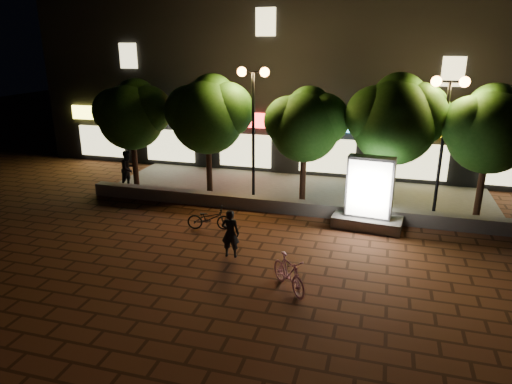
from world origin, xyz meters
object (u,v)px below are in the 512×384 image
(ad_kiosk, at_px, (369,199))
(scooter_parked, at_px, (210,218))
(street_lamp_right, at_px, (447,111))
(tree_far_right, at_px, (492,127))
(tree_far_left, at_px, (133,112))
(tree_left, at_px, (209,112))
(tree_right, at_px, (396,117))
(pedestrian, at_px, (128,169))
(street_lamp_left, at_px, (253,100))
(tree_mid, at_px, (306,122))
(scooter_pink, at_px, (289,273))
(rider, at_px, (230,233))

(ad_kiosk, relative_size, scooter_parked, 1.65)
(street_lamp_right, bearing_deg, tree_far_right, 9.61)
(tree_far_left, relative_size, tree_left, 0.95)
(tree_right, distance_m, pedestrian, 11.31)
(street_lamp_left, bearing_deg, street_lamp_right, 0.00)
(tree_mid, height_order, tree_far_right, tree_far_right)
(scooter_pink, bearing_deg, tree_right, 29.39)
(tree_far_left, distance_m, pedestrian, 2.44)
(street_lamp_right, height_order, scooter_parked, street_lamp_right)
(tree_left, height_order, tree_far_right, tree_left)
(ad_kiosk, bearing_deg, tree_far_right, 28.24)
(tree_left, relative_size, tree_mid, 1.09)
(street_lamp_left, distance_m, ad_kiosk, 5.84)
(rider, bearing_deg, tree_far_right, -148.08)
(tree_far_right, bearing_deg, scooter_parked, -157.43)
(pedestrian, bearing_deg, ad_kiosk, -84.66)
(tree_mid, bearing_deg, tree_far_left, 180.00)
(ad_kiosk, height_order, scooter_pink, ad_kiosk)
(tree_right, bearing_deg, rider, -129.15)
(scooter_parked, bearing_deg, street_lamp_right, -77.87)
(tree_mid, bearing_deg, tree_left, 180.00)
(tree_far_right, bearing_deg, tree_mid, -180.00)
(street_lamp_right, bearing_deg, rider, -139.34)
(tree_left, xyz_separation_m, tree_far_right, (10.50, -0.00, -0.08))
(tree_mid, xyz_separation_m, tree_right, (3.31, 0.00, 0.35))
(tree_right, height_order, street_lamp_left, street_lamp_left)
(tree_left, distance_m, tree_mid, 4.00)
(street_lamp_left, xyz_separation_m, rider, (0.82, -5.31, -3.28))
(street_lamp_right, relative_size, rider, 3.32)
(tree_mid, distance_m, scooter_parked, 5.39)
(tree_left, relative_size, street_lamp_left, 0.94)
(tree_left, bearing_deg, tree_mid, -0.00)
(tree_far_right, xyz_separation_m, scooter_pink, (-5.65, -7.01, -2.89))
(tree_left, distance_m, scooter_pink, 9.03)
(tree_far_right, relative_size, ad_kiosk, 1.88)
(tree_right, relative_size, scooter_pink, 3.17)
(tree_mid, bearing_deg, street_lamp_left, -172.69)
(tree_mid, bearing_deg, street_lamp_right, -3.04)
(street_lamp_right, bearing_deg, street_lamp_left, 180.00)
(tree_left, bearing_deg, scooter_pink, -55.35)
(ad_kiosk, distance_m, scooter_parked, 5.52)
(street_lamp_right, xyz_separation_m, rider, (-6.18, -5.31, -3.14))
(tree_far_left, xyz_separation_m, tree_far_right, (14.00, 0.00, 0.08))
(scooter_pink, bearing_deg, street_lamp_right, 17.42)
(tree_left, xyz_separation_m, tree_right, (7.30, 0.00, 0.12))
(tree_right, distance_m, scooter_pink, 8.05)
(street_lamp_left, distance_m, scooter_pink, 8.16)
(tree_mid, height_order, street_lamp_left, street_lamp_left)
(tree_left, relative_size, rider, 3.26)
(tree_left, height_order, scooter_pink, tree_left)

